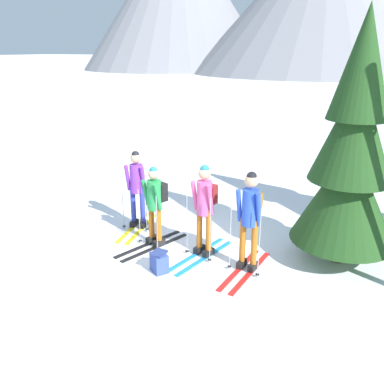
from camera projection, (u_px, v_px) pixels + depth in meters
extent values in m
plane|color=white|center=(176.00, 249.00, 8.10)|extent=(400.00, 400.00, 0.00)
cube|color=yellow|center=(142.00, 229.00, 8.97)|extent=(0.36, 1.59, 0.02)
cube|color=yellow|center=(132.00, 228.00, 9.03)|extent=(0.36, 1.59, 0.02)
cube|color=black|center=(143.00, 224.00, 9.04)|extent=(0.15, 0.27, 0.12)
cylinder|color=#2D389E|center=(142.00, 205.00, 8.89)|extent=(0.11, 0.11, 0.82)
cube|color=black|center=(134.00, 223.00, 9.10)|extent=(0.15, 0.27, 0.12)
cylinder|color=#2D389E|center=(133.00, 204.00, 8.95)|extent=(0.11, 0.11, 0.82)
cylinder|color=purple|center=(137.00, 179.00, 8.72)|extent=(0.28, 0.28, 0.62)
sphere|color=tan|center=(136.00, 158.00, 8.57)|extent=(0.22, 0.22, 0.22)
sphere|color=black|center=(135.00, 155.00, 8.55)|extent=(0.17, 0.17, 0.17)
cylinder|color=purple|center=(143.00, 179.00, 8.61)|extent=(0.11, 0.21, 0.59)
cylinder|color=purple|center=(128.00, 178.00, 8.71)|extent=(0.11, 0.21, 0.59)
cylinder|color=#A5A5AD|center=(146.00, 205.00, 8.66)|extent=(0.02, 0.02, 1.23)
cylinder|color=black|center=(147.00, 229.00, 8.84)|extent=(0.07, 0.07, 0.01)
cylinder|color=#A5A5AD|center=(123.00, 203.00, 8.80)|extent=(0.02, 0.02, 1.23)
cylinder|color=black|center=(124.00, 226.00, 8.98)|extent=(0.07, 0.07, 0.01)
cube|color=black|center=(156.00, 247.00, 8.14)|extent=(0.63, 1.62, 0.02)
cube|color=black|center=(148.00, 244.00, 8.28)|extent=(0.63, 1.62, 0.02)
cube|color=black|center=(159.00, 243.00, 8.18)|extent=(0.19, 0.28, 0.12)
cylinder|color=#B76019|center=(159.00, 223.00, 8.04)|extent=(0.11, 0.11, 0.78)
cube|color=black|center=(152.00, 239.00, 8.33)|extent=(0.19, 0.28, 0.12)
cylinder|color=#B76019|center=(151.00, 220.00, 8.18)|extent=(0.11, 0.11, 0.78)
cylinder|color=#238C42|center=(154.00, 195.00, 7.92)|extent=(0.28, 0.28, 0.58)
sphere|color=tan|center=(153.00, 174.00, 7.78)|extent=(0.21, 0.21, 0.21)
sphere|color=#1E6B7A|center=(153.00, 171.00, 7.76)|extent=(0.16, 0.16, 0.16)
cylinder|color=#238C42|center=(158.00, 197.00, 7.76)|extent=(0.14, 0.21, 0.55)
cylinder|color=#238C42|center=(146.00, 193.00, 8.00)|extent=(0.14, 0.21, 0.55)
cylinder|color=#A5A5AD|center=(157.00, 225.00, 7.79)|extent=(0.02, 0.02, 1.16)
cylinder|color=black|center=(158.00, 249.00, 7.96)|extent=(0.07, 0.07, 0.01)
cylinder|color=#A5A5AD|center=(139.00, 217.00, 8.14)|extent=(0.02, 0.02, 1.16)
cylinder|color=black|center=(140.00, 240.00, 8.32)|extent=(0.07, 0.07, 0.01)
cube|color=black|center=(161.00, 192.00, 8.03)|extent=(0.30, 0.24, 0.36)
cube|color=#1E84D1|center=(205.00, 258.00, 7.74)|extent=(0.46, 1.68, 0.02)
cube|color=#1E84D1|center=(196.00, 254.00, 7.86)|extent=(0.46, 1.68, 0.02)
cube|color=black|center=(208.00, 252.00, 7.79)|extent=(0.16, 0.28, 0.12)
cylinder|color=#B76019|center=(209.00, 230.00, 7.63)|extent=(0.11, 0.11, 0.85)
cube|color=black|center=(199.00, 249.00, 7.92)|extent=(0.16, 0.28, 0.12)
cylinder|color=#B76019|center=(199.00, 227.00, 7.76)|extent=(0.11, 0.11, 0.85)
cylinder|color=#E55193|center=(204.00, 198.00, 7.49)|extent=(0.28, 0.28, 0.64)
sphere|color=tan|center=(205.00, 173.00, 7.33)|extent=(0.23, 0.23, 0.23)
sphere|color=#1E6B7A|center=(205.00, 170.00, 7.31)|extent=(0.17, 0.17, 0.17)
cylinder|color=#E55193|center=(210.00, 200.00, 7.33)|extent=(0.12, 0.22, 0.61)
cylinder|color=#E55193|center=(195.00, 196.00, 7.54)|extent=(0.12, 0.22, 0.61)
cylinder|color=#A5A5AD|center=(210.00, 231.00, 7.37)|extent=(0.02, 0.02, 1.28)
cylinder|color=black|center=(210.00, 260.00, 7.57)|extent=(0.07, 0.07, 0.01)
cylinder|color=#A5A5AD|center=(187.00, 224.00, 7.69)|extent=(0.02, 0.02, 1.28)
cylinder|color=black|center=(187.00, 251.00, 7.88)|extent=(0.07, 0.07, 0.01)
cube|color=maroon|center=(210.00, 194.00, 7.60)|extent=(0.29, 0.21, 0.36)
cube|color=red|center=(250.00, 272.00, 7.23)|extent=(0.23, 1.65, 0.02)
cube|color=red|center=(239.00, 269.00, 7.33)|extent=(0.23, 1.65, 0.02)
cube|color=black|center=(253.00, 267.00, 7.28)|extent=(0.13, 0.27, 0.12)
cylinder|color=#B76019|center=(254.00, 243.00, 7.13)|extent=(0.11, 0.11, 0.87)
cube|color=black|center=(242.00, 263.00, 7.39)|extent=(0.13, 0.27, 0.12)
cylinder|color=#B76019|center=(243.00, 240.00, 7.23)|extent=(0.11, 0.11, 0.87)
cylinder|color=blue|center=(250.00, 207.00, 6.97)|extent=(0.28, 0.28, 0.65)
sphere|color=tan|center=(251.00, 181.00, 6.81)|extent=(0.23, 0.23, 0.23)
sphere|color=black|center=(252.00, 177.00, 6.78)|extent=(0.18, 0.18, 0.18)
cylinder|color=blue|center=(259.00, 210.00, 6.83)|extent=(0.10, 0.21, 0.62)
cylinder|color=blue|center=(239.00, 206.00, 7.00)|extent=(0.10, 0.21, 0.62)
cylinder|color=#A5A5AD|center=(259.00, 244.00, 6.87)|extent=(0.02, 0.02, 1.30)
cylinder|color=black|center=(257.00, 274.00, 7.07)|extent=(0.07, 0.07, 0.01)
cylinder|color=#A5A5AD|center=(230.00, 237.00, 7.13)|extent=(0.02, 0.02, 1.30)
cylinder|color=black|center=(229.00, 266.00, 7.33)|extent=(0.07, 0.07, 0.01)
cube|color=#99661E|center=(254.00, 203.00, 7.09)|extent=(0.27, 0.18, 0.36)
cylinder|color=#51381E|center=(340.00, 239.00, 7.53)|extent=(0.27, 0.27, 0.86)
cone|color=#1E4219|center=(346.00, 193.00, 7.23)|extent=(1.85, 1.85, 1.82)
cone|color=#1E4219|center=(355.00, 128.00, 6.85)|extent=(1.41, 1.41, 1.82)
cone|color=#1E4219|center=(364.00, 62.00, 6.49)|extent=(1.01, 1.01, 1.82)
cube|color=#384C99|center=(159.00, 263.00, 7.23)|extent=(0.40, 0.38, 0.34)
cube|color=navy|center=(159.00, 253.00, 7.17)|extent=(0.22, 0.28, 0.04)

